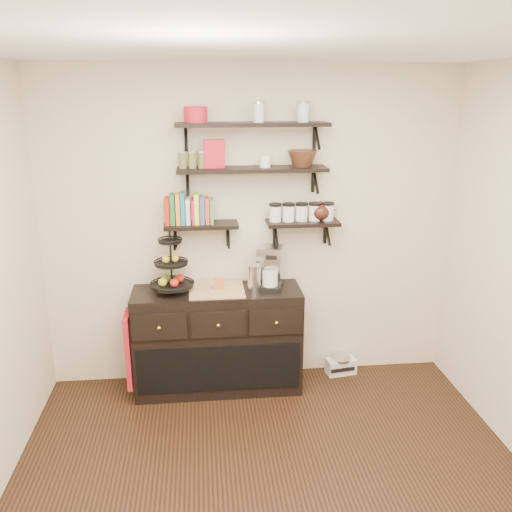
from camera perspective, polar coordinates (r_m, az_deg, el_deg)
The scene contains 21 objects.
floor at distance 3.70m, azimuth 2.37°, elevation -25.32°, with size 3.50×3.50×0.00m, color black.
ceiling at distance 2.74m, azimuth 3.12°, elevation 21.38°, with size 3.50×3.50×0.02m, color white.
back_wall at distance 4.61m, azimuth -0.53°, elevation 2.75°, with size 3.50×0.02×2.70m, color beige.
shelf_top at distance 4.34m, azimuth -0.39°, elevation 13.65°, with size 1.20×0.27×0.23m.
shelf_mid at distance 4.38m, azimuth -0.38°, elevation 9.08°, with size 1.20×0.27×0.23m.
shelf_low_left at distance 4.46m, azimuth -5.78°, elevation 3.19°, with size 0.60×0.25×0.23m.
shelf_low_right at distance 4.54m, azimuth 4.91°, elevation 3.46°, with size 0.60×0.25×0.23m.
cookbooks at distance 4.43m, azimuth -6.98°, elevation 4.87°, with size 0.36×0.15×0.26m.
glass_canisters at distance 4.51m, azimuth 4.81°, elevation 4.53°, with size 0.54×0.10×0.13m.
sideboard at distance 4.68m, azimuth -4.04°, elevation -8.77°, with size 1.40×0.50×0.92m.
fruit_stand at distance 4.45m, azimuth -8.84°, elevation -1.63°, with size 0.35×0.35×0.52m.
candle at distance 4.49m, azimuth -3.95°, elevation -2.97°, with size 0.08×0.08×0.08m, color #AE5E28.
coffee_maker at distance 4.50m, azimuth 1.42°, elevation -1.25°, with size 0.24×0.24×0.37m.
thermal_carafe at distance 4.47m, azimuth -0.18°, elevation -2.28°, with size 0.11×0.11×0.22m, color silver.
apron at distance 4.63m, azimuth -13.18°, elevation -9.51°, with size 0.04×0.27×0.63m, color #A5111A.
radio at distance 5.11m, azimuth 8.93°, elevation -11.30°, with size 0.28×0.20×0.16m.
recipe_box at distance 4.34m, azimuth -4.43°, elevation 10.67°, with size 0.16×0.06×0.22m, color red.
walnut_bowl at distance 4.42m, azimuth 4.89°, elevation 10.19°, with size 0.24×0.24×0.13m, color black, non-canonical shape.
ramekins at distance 4.38m, azimuth 0.95°, elevation 9.95°, with size 0.09×0.09×0.10m, color white.
teapot at distance 4.54m, azimuth 6.79°, elevation 4.77°, with size 0.22×0.16×0.16m, color #371610, non-canonical shape.
red_pot at distance 4.32m, azimuth -6.37°, elevation 14.57°, with size 0.18×0.18×0.12m, color red.
Camera 1 is at (-0.42, -2.70, 2.50)m, focal length 38.00 mm.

